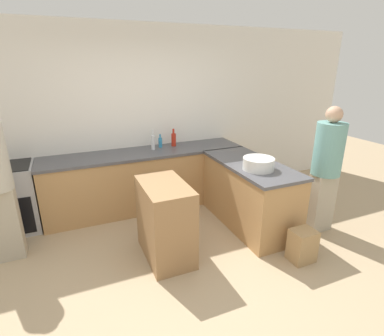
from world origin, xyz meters
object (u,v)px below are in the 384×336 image
dish_soap_bottle (160,142)px  hot_sauce_bottle (174,139)px  person_at_peninsula (326,167)px  mixing_bowl (258,164)px  paper_bag (302,246)px  island_table (165,221)px  vinegar_bottle_clear (153,142)px  range_oven (9,199)px

dish_soap_bottle → hot_sauce_bottle: bearing=-2.6°
hot_sauce_bottle → person_at_peninsula: size_ratio=0.17×
hot_sauce_bottle → person_at_peninsula: 2.24m
person_at_peninsula → mixing_bowl: bearing=162.7°
hot_sauce_bottle → dish_soap_bottle: 0.22m
hot_sauce_bottle → paper_bag: bearing=-71.2°
island_table → person_at_peninsula: person_at_peninsula is taller
vinegar_bottle_clear → paper_bag: 2.51m
person_at_peninsula → paper_bag: 1.09m
mixing_bowl → vinegar_bottle_clear: size_ratio=1.27×
island_table → range_oven: bearing=141.5°
range_oven → paper_bag: range_oven is taller
mixing_bowl → hot_sauce_bottle: bearing=111.8°
island_table → vinegar_bottle_clear: vinegar_bottle_clear is taller
dish_soap_bottle → paper_bag: (0.96, -2.19, -0.78)m
mixing_bowl → paper_bag: size_ratio=1.01×
mixing_bowl → paper_bag: (0.16, -0.72, -0.78)m
island_table → hot_sauce_bottle: (0.65, 1.48, 0.55)m
island_table → hot_sauce_bottle: 1.70m
mixing_bowl → island_table: bearing=-179.2°
range_oven → dish_soap_bottle: dish_soap_bottle is taller
mixing_bowl → vinegar_bottle_clear: 1.67m
hot_sauce_bottle → dish_soap_bottle: hot_sauce_bottle is taller
range_oven → mixing_bowl: mixing_bowl is taller
mixing_bowl → person_at_peninsula: 0.89m
range_oven → person_at_peninsula: 4.14m
island_table → dish_soap_bottle: (0.43, 1.49, 0.52)m
mixing_bowl → person_at_peninsula: bearing=-17.3°
vinegar_bottle_clear → dish_soap_bottle: vinegar_bottle_clear is taller
mixing_bowl → dish_soap_bottle: dish_soap_bottle is taller
paper_bag → vinegar_bottle_clear: bearing=117.7°
dish_soap_bottle → paper_bag: dish_soap_bottle is taller
hot_sauce_bottle → dish_soap_bottle: size_ratio=1.35×
dish_soap_bottle → mixing_bowl: bearing=-61.4°
mixing_bowl → range_oven: bearing=155.4°
person_at_peninsula → paper_bag: bearing=-146.7°
range_oven → dish_soap_bottle: 2.21m
hot_sauce_bottle → dish_soap_bottle: (-0.22, 0.01, -0.03)m
hot_sauce_bottle → range_oven: bearing=-177.2°
range_oven → person_at_peninsula: person_at_peninsula is taller
island_table → dish_soap_bottle: 1.63m
range_oven → hot_sauce_bottle: hot_sauce_bottle is taller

